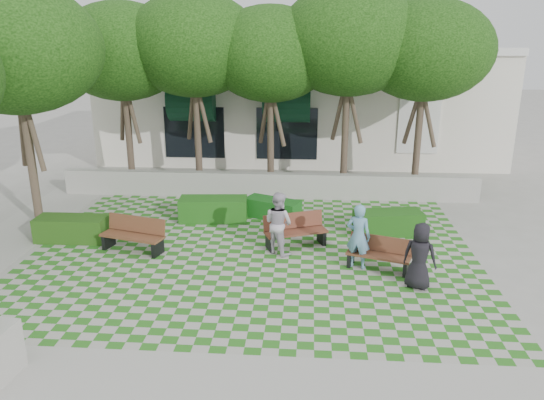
# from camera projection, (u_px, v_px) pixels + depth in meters

# --- Properties ---
(ground) EXTENTS (90.00, 90.00, 0.00)m
(ground) POSITION_uv_depth(u_px,v_px,m) (248.00, 270.00, 13.46)
(ground) COLOR gray
(ground) RESTS_ON ground
(lawn) EXTENTS (12.00, 12.00, 0.00)m
(lawn) POSITION_uv_depth(u_px,v_px,m) (252.00, 254.00, 14.41)
(lawn) COLOR #2B721E
(lawn) RESTS_ON ground
(sidewalk_south) EXTENTS (16.00, 2.00, 0.01)m
(sidewalk_south) POSITION_uv_depth(u_px,v_px,m) (216.00, 388.00, 9.00)
(sidewalk_south) COLOR #9E9B93
(sidewalk_south) RESTS_ON ground
(retaining_wall) EXTENTS (15.00, 0.36, 0.90)m
(retaining_wall) POSITION_uv_depth(u_px,v_px,m) (268.00, 185.00, 19.21)
(retaining_wall) COLOR #9E9B93
(retaining_wall) RESTS_ON ground
(bench_east) EXTENTS (1.67, 1.02, 0.83)m
(bench_east) POSITION_uv_depth(u_px,v_px,m) (379.00, 254.00, 13.41)
(bench_east) COLOR #562F1D
(bench_east) RESTS_ON ground
(bench_mid) EXTENTS (1.84, 1.20, 0.92)m
(bench_mid) POSITION_uv_depth(u_px,v_px,m) (295.00, 231.00, 14.85)
(bench_mid) COLOR #5A2D1F
(bench_mid) RESTS_ON ground
(bench_west) EXTENTS (1.88, 1.06, 0.94)m
(bench_west) POSITION_uv_depth(u_px,v_px,m) (134.00, 235.00, 14.53)
(bench_west) COLOR brown
(bench_west) RESTS_ON ground
(hedge_east) EXTENTS (2.10, 1.13, 0.70)m
(hedge_east) POSITION_uv_depth(u_px,v_px,m) (388.00, 223.00, 15.76)
(hedge_east) COLOR #194813
(hedge_east) RESTS_ON ground
(hedge_midright) EXTENTS (1.92, 1.38, 0.62)m
(hedge_midright) POSITION_uv_depth(u_px,v_px,m) (273.00, 209.00, 17.12)
(hedge_midright) COLOR #144B17
(hedge_midright) RESTS_ON ground
(hedge_midleft) EXTENTS (2.18, 1.01, 0.74)m
(hedge_midleft) POSITION_uv_depth(u_px,v_px,m) (213.00, 209.00, 16.87)
(hedge_midleft) COLOR #1A4F15
(hedge_midleft) RESTS_ON ground
(hedge_west) EXTENTS (2.02, 0.83, 0.70)m
(hedge_west) POSITION_uv_depth(u_px,v_px,m) (72.00, 229.00, 15.27)
(hedge_west) COLOR #1E4512
(hedge_west) RESTS_ON ground
(person_blue) EXTENTS (0.72, 0.60, 1.70)m
(person_blue) POSITION_uv_depth(u_px,v_px,m) (358.00, 236.00, 13.36)
(person_blue) COLOR #6598B9
(person_blue) RESTS_ON ground
(person_dark) EXTENTS (0.93, 0.80, 1.61)m
(person_dark) POSITION_uv_depth(u_px,v_px,m) (420.00, 256.00, 12.31)
(person_dark) COLOR black
(person_dark) RESTS_ON ground
(person_white) EXTENTS (1.06, 1.02, 1.72)m
(person_white) POSITION_uv_depth(u_px,v_px,m) (278.00, 223.00, 14.25)
(person_white) COLOR #C0B4C6
(person_white) RESTS_ON ground
(tree_row) EXTENTS (17.70, 13.40, 7.41)m
(tree_row) POSITION_uv_depth(u_px,v_px,m) (211.00, 50.00, 17.67)
(tree_row) COLOR #47382B
(tree_row) RESTS_ON ground
(building) EXTENTS (18.00, 8.92, 5.15)m
(building) POSITION_uv_depth(u_px,v_px,m) (300.00, 101.00, 26.00)
(building) COLOR silver
(building) RESTS_ON ground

